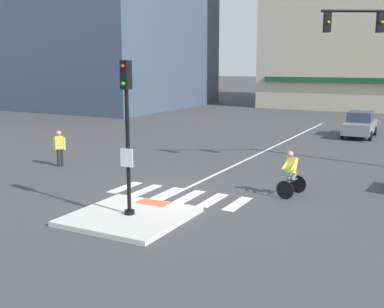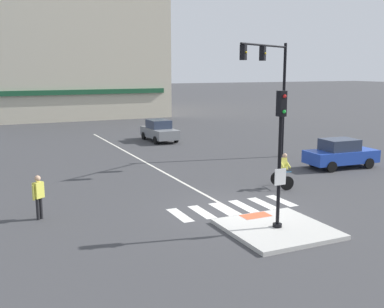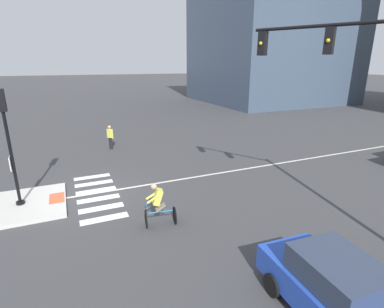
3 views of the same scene
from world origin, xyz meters
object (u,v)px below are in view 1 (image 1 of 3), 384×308
object	(u,v)px
cyclist	(291,173)
pedestrian_at_curb_left	(59,146)
car_grey_eastbound_distant	(360,125)
signal_pole	(127,124)

from	to	relation	value
cyclist	pedestrian_at_curb_left	xyz separation A→B (m)	(-10.93, -0.03, 0.11)
car_grey_eastbound_distant	cyclist	distance (m)	15.91
signal_pole	cyclist	world-z (taller)	signal_pole
signal_pole	car_grey_eastbound_distant	world-z (taller)	signal_pole
pedestrian_at_curb_left	signal_pole	bearing A→B (deg)	-33.33
car_grey_eastbound_distant	cyclist	size ratio (longest dim) A/B	2.46
cyclist	pedestrian_at_curb_left	bearing A→B (deg)	-179.84
signal_pole	cyclist	distance (m)	6.40
signal_pole	car_grey_eastbound_distant	distance (m)	21.14
signal_pole	pedestrian_at_curb_left	size ratio (longest dim) A/B	2.79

